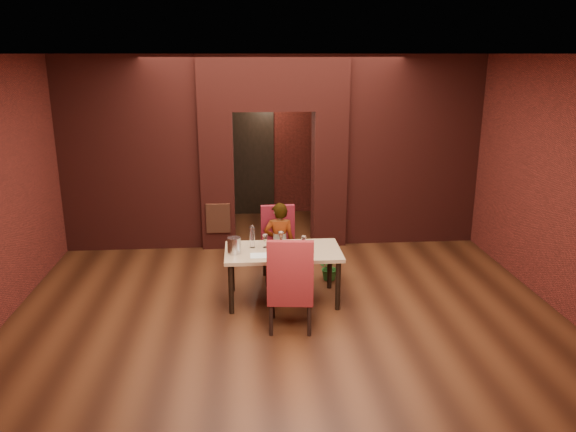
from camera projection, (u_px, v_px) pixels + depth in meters
name	position (u px, v px, depth m)	size (l,w,h in m)	color
floor	(282.00, 288.00, 7.97)	(8.00, 8.00, 0.00)	#452211
ceiling	(281.00, 54.00, 7.08)	(7.00, 8.00, 0.04)	silver
wall_back	(268.00, 136.00, 11.36)	(7.00, 0.04, 3.20)	maroon
wall_front	(323.00, 306.00, 3.70)	(7.00, 0.04, 3.20)	maroon
wall_left	(12.00, 182.00, 7.26)	(0.04, 8.00, 3.20)	maroon
wall_right	(532.00, 173.00, 7.80)	(0.04, 8.00, 3.20)	maroon
pillar_left	(218.00, 179.00, 9.50)	(0.55, 0.55, 2.30)	maroon
pillar_right	(329.00, 178.00, 9.64)	(0.55, 0.55, 2.30)	maroon
lintel	(273.00, 82.00, 9.12)	(2.45, 0.55, 0.90)	maroon
wing_wall_left	(131.00, 154.00, 9.26)	(2.27, 0.35, 3.20)	maroon
wing_wall_right	(411.00, 151.00, 9.62)	(2.27, 0.35, 3.20)	maroon
vent_panel	(218.00, 218.00, 9.38)	(0.40, 0.03, 0.50)	#A95131
rear_door	(249.00, 163.00, 11.42)	(0.90, 0.08, 2.10)	black
rear_door_frame	(249.00, 164.00, 11.38)	(1.02, 0.04, 2.22)	black
dining_table	(283.00, 275.00, 7.49)	(1.52, 0.86, 0.71)	tan
chair_far	(280.00, 245.00, 8.09)	(0.49, 0.49, 1.08)	maroon
chair_near	(291.00, 282.00, 6.68)	(0.53, 0.53, 1.18)	maroon
person_seated	(279.00, 244.00, 7.97)	(0.44, 0.29, 1.21)	silver
wine_glass_a	(265.00, 241.00, 7.46)	(0.07, 0.07, 0.18)	white
wine_glass_b	(281.00, 239.00, 7.48)	(0.08, 0.08, 0.21)	white
wine_glass_c	(304.00, 243.00, 7.38)	(0.08, 0.08, 0.19)	silver
tasting_sheet	(261.00, 256.00, 7.18)	(0.28, 0.20, 0.00)	silver
wine_bucket	(234.00, 246.00, 7.23)	(0.18, 0.18, 0.22)	silver
water_bottle	(252.00, 237.00, 7.44)	(0.07, 0.07, 0.30)	white
potted_plant	(330.00, 267.00, 8.21)	(0.35, 0.31, 0.39)	#226020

